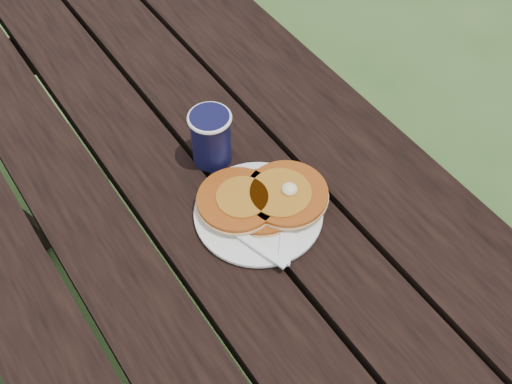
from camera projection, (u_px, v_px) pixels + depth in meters
ground at (207, 374)px, 1.71m from camera, size 60.00×60.00×0.00m
picnic_table at (197, 309)px, 1.42m from camera, size 1.36×1.80×0.75m
plate at (258, 213)px, 1.11m from camera, size 0.25×0.25×0.01m
pancake_stack at (264, 198)px, 1.10m from camera, size 0.22×0.18×0.04m
knife at (288, 220)px, 1.09m from camera, size 0.13×0.15×0.00m
fork at (260, 248)px, 1.05m from camera, size 0.07×0.16×0.01m
coffee_cup at (211, 135)px, 1.14m from camera, size 0.08×0.08×0.11m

